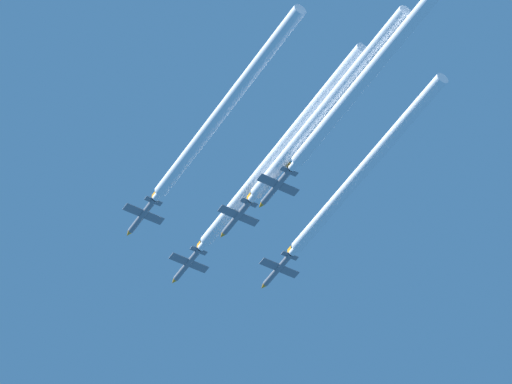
{
  "coord_description": "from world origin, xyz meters",
  "views": [
    {
      "loc": [
        -115.17,
        -210.3,
        2.92
      ],
      "look_at": [
        -0.29,
        -15.68,
        240.0
      ],
      "focal_mm": 129.28,
      "sensor_mm": 36.0,
      "label": 1
    }
  ],
  "objects_px": {
    "jet_right_wingman": "(277,270)",
    "jet_high_trail": "(276,187)",
    "jet_slot": "(236,218)",
    "jet_left_wingman": "(142,216)",
    "jet_lead": "(187,265)"
  },
  "relations": [
    {
      "from": "jet_slot",
      "to": "jet_right_wingman",
      "type": "bearing_deg",
      "value": 33.58
    },
    {
      "from": "jet_slot",
      "to": "jet_high_trail",
      "type": "relative_size",
      "value": 1.0
    },
    {
      "from": "jet_left_wingman",
      "to": "jet_right_wingman",
      "type": "bearing_deg",
      "value": -1.17
    },
    {
      "from": "jet_right_wingman",
      "to": "jet_slot",
      "type": "height_order",
      "value": "jet_right_wingman"
    },
    {
      "from": "jet_right_wingman",
      "to": "jet_high_trail",
      "type": "distance_m",
      "value": 25.9
    },
    {
      "from": "jet_high_trail",
      "to": "jet_left_wingman",
      "type": "bearing_deg",
      "value": 123.76
    },
    {
      "from": "jet_lead",
      "to": "jet_high_trail",
      "type": "relative_size",
      "value": 1.0
    },
    {
      "from": "jet_high_trail",
      "to": "jet_right_wingman",
      "type": "bearing_deg",
      "value": 58.33
    },
    {
      "from": "jet_right_wingman",
      "to": "jet_slot",
      "type": "relative_size",
      "value": 1.0
    },
    {
      "from": "jet_slot",
      "to": "jet_lead",
      "type": "bearing_deg",
      "value": 89.28
    },
    {
      "from": "jet_right_wingman",
      "to": "jet_slot",
      "type": "xyz_separation_m",
      "value": [
        -14.3,
        -9.5,
        -1.87
      ]
    },
    {
      "from": "jet_left_wingman",
      "to": "jet_high_trail",
      "type": "height_order",
      "value": "jet_left_wingman"
    },
    {
      "from": "jet_lead",
      "to": "jet_high_trail",
      "type": "distance_m",
      "value": 31.87
    },
    {
      "from": "jet_lead",
      "to": "jet_left_wingman",
      "type": "height_order",
      "value": "jet_lead"
    },
    {
      "from": "jet_slot",
      "to": "jet_high_trail",
      "type": "height_order",
      "value": "jet_slot"
    }
  ]
}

